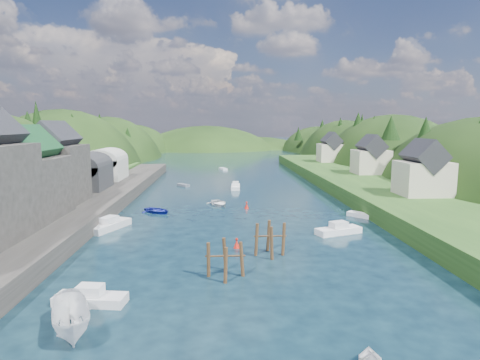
{
  "coord_description": "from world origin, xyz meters",
  "views": [
    {
      "loc": [
        -3.27,
        -35.67,
        12.96
      ],
      "look_at": [
        0.0,
        28.0,
        4.0
      ],
      "focal_mm": 30.0,
      "sensor_mm": 36.0,
      "label": 1
    }
  ],
  "objects": [
    {
      "name": "moored_boats",
      "position": [
        -5.93,
        8.63,
        0.59
      ],
      "size": [
        37.93,
        98.58,
        2.3
      ],
      "color": "navy",
      "rests_on": "ground"
    },
    {
      "name": "far_hills",
      "position": [
        1.22,
        174.01,
        -10.8
      ],
      "size": [
        103.0,
        68.0,
        44.0
      ],
      "color": "black",
      "rests_on": "ground"
    },
    {
      "name": "piling_cluster_far",
      "position": [
        1.67,
        2.56,
        1.36
      ],
      "size": [
        3.23,
        3.01,
        3.85
      ],
      "color": "#382314",
      "rests_on": "ground"
    },
    {
      "name": "hillside_left",
      "position": [
        -45.0,
        75.0,
        -8.03
      ],
      "size": [
        44.0,
        245.56,
        52.0
      ],
      "color": "black",
      "rests_on": "ground"
    },
    {
      "name": "piling_cluster_near",
      "position": [
        -2.84,
        -2.82,
        1.24
      ],
      "size": [
        3.43,
        3.18,
        3.62
      ],
      "color": "#382314",
      "rests_on": "ground"
    },
    {
      "name": "terrace_left_grass",
      "position": [
        -31.0,
        20.0,
        1.25
      ],
      "size": [
        12.0,
        110.0,
        2.5
      ],
      "primitive_type": "cube",
      "color": "#234719",
      "rests_on": "ground"
    },
    {
      "name": "hill_trees",
      "position": [
        1.14,
        64.62,
        11.12
      ],
      "size": [
        90.33,
        152.84,
        12.19
      ],
      "color": "black",
      "rests_on": "ground"
    },
    {
      "name": "channel_buoy_near",
      "position": [
        -1.53,
        5.03,
        0.48
      ],
      "size": [
        0.7,
        0.7,
        1.1
      ],
      "color": "#B5190E",
      "rests_on": "ground"
    },
    {
      "name": "hillside_right",
      "position": [
        45.0,
        75.0,
        -7.41
      ],
      "size": [
        36.0,
        245.56,
        48.0
      ],
      "color": "black",
      "rests_on": "ground"
    },
    {
      "name": "ground",
      "position": [
        0.0,
        50.0,
        0.0
      ],
      "size": [
        600.0,
        600.0,
        0.0
      ],
      "primitive_type": "plane",
      "color": "black",
      "rests_on": "ground"
    },
    {
      "name": "channel_buoy_far",
      "position": [
        0.85,
        24.75,
        0.48
      ],
      "size": [
        0.7,
        0.7,
        1.1
      ],
      "color": "#B5190E",
      "rests_on": "ground"
    },
    {
      "name": "quay_left",
      "position": [
        -24.0,
        20.0,
        1.0
      ],
      "size": [
        12.0,
        110.0,
        2.0
      ],
      "primitive_type": "cube",
      "color": "#2D2B28",
      "rests_on": "ground"
    },
    {
      "name": "terrace_right",
      "position": [
        25.0,
        40.0,
        1.2
      ],
      "size": [
        16.0,
        120.0,
        2.4
      ],
      "primitive_type": "cube",
      "color": "#234719",
      "rests_on": "ground"
    },
    {
      "name": "boat_sheds",
      "position": [
        -26.0,
        39.0,
        5.27
      ],
      "size": [
        7.0,
        21.0,
        7.5
      ],
      "color": "#2D2D30",
      "rests_on": "quay_left"
    },
    {
      "name": "right_bank_cottages",
      "position": [
        28.0,
        48.33,
        5.84
      ],
      "size": [
        9.0,
        59.24,
        8.41
      ],
      "color": "beige",
      "rests_on": "terrace_right"
    }
  ]
}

